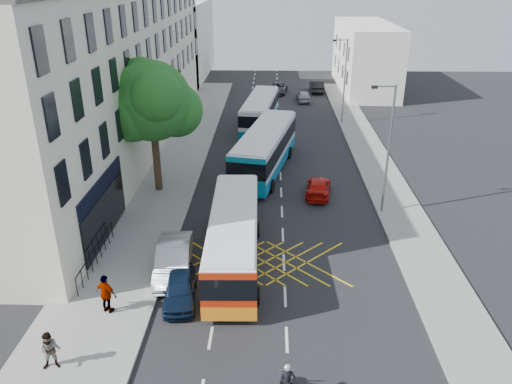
# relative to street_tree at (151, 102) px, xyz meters

# --- Properties ---
(ground) EXTENTS (120.00, 120.00, 0.00)m
(ground) POSITION_rel_street_tree_xyz_m (8.51, -14.97, -6.29)
(ground) COLOR black
(ground) RESTS_ON ground
(pavement_left) EXTENTS (5.00, 70.00, 0.15)m
(pavement_left) POSITION_rel_street_tree_xyz_m (0.01, 0.03, -6.22)
(pavement_left) COLOR gray
(pavement_left) RESTS_ON ground
(pavement_right) EXTENTS (3.00, 70.00, 0.15)m
(pavement_right) POSITION_rel_street_tree_xyz_m (16.01, 0.03, -6.22)
(pavement_right) COLOR gray
(pavement_right) RESTS_ON ground
(terrace_main) EXTENTS (8.30, 45.00, 13.50)m
(terrace_main) POSITION_rel_street_tree_xyz_m (-5.49, 9.52, 0.46)
(terrace_main) COLOR beige
(terrace_main) RESTS_ON ground
(terrace_far) EXTENTS (8.00, 20.00, 10.00)m
(terrace_far) POSITION_rel_street_tree_xyz_m (-5.49, 40.03, -1.29)
(terrace_far) COLOR silver
(terrace_far) RESTS_ON ground
(building_right) EXTENTS (6.00, 18.00, 8.00)m
(building_right) POSITION_rel_street_tree_xyz_m (19.51, 33.03, -2.29)
(building_right) COLOR silver
(building_right) RESTS_ON ground
(street_tree) EXTENTS (6.30, 5.70, 8.80)m
(street_tree) POSITION_rel_street_tree_xyz_m (0.00, 0.00, 0.00)
(street_tree) COLOR #382619
(street_tree) RESTS_ON pavement_left
(lamp_near) EXTENTS (1.45, 0.15, 8.00)m
(lamp_near) POSITION_rel_street_tree_xyz_m (14.71, -2.97, -1.68)
(lamp_near) COLOR slate
(lamp_near) RESTS_ON pavement_right
(lamp_far) EXTENTS (1.45, 0.15, 8.00)m
(lamp_far) POSITION_rel_street_tree_xyz_m (14.71, 17.03, -1.68)
(lamp_far) COLOR slate
(lamp_far) RESTS_ON pavement_right
(railings) EXTENTS (0.08, 5.60, 1.14)m
(railings) POSITION_rel_street_tree_xyz_m (-1.19, -9.67, -5.57)
(railings) COLOR black
(railings) RESTS_ON pavement_left
(bus_near) EXTENTS (2.81, 10.49, 2.93)m
(bus_near) POSITION_rel_street_tree_xyz_m (5.91, -9.11, -4.75)
(bus_near) COLOR silver
(bus_near) RESTS_ON ground
(bus_mid) EXTENTS (5.00, 11.90, 3.26)m
(bus_mid) POSITION_rel_street_tree_xyz_m (7.32, 4.07, -4.57)
(bus_mid) COLOR silver
(bus_mid) RESTS_ON ground
(bus_far) EXTENTS (3.61, 10.68, 2.94)m
(bus_far) POSITION_rel_street_tree_xyz_m (6.67, 15.54, -4.74)
(bus_far) COLOR silver
(bus_far) RESTS_ON ground
(motorbike) EXTENTS (0.57, 1.93, 1.72)m
(motorbike) POSITION_rel_street_tree_xyz_m (8.42, -18.21, -5.49)
(motorbike) COLOR black
(motorbike) RESTS_ON ground
(parked_car_blue) EXTENTS (1.89, 3.82, 1.25)m
(parked_car_blue) POSITION_rel_street_tree_xyz_m (3.61, -12.37, -5.67)
(parked_car_blue) COLOR black
(parked_car_blue) RESTS_ON ground
(parked_car_silver) EXTENTS (2.08, 4.88, 1.57)m
(parked_car_silver) POSITION_rel_street_tree_xyz_m (2.91, -10.09, -5.51)
(parked_car_silver) COLOR #B5B8BD
(parked_car_silver) RESTS_ON ground
(red_hatchback) EXTENTS (2.11, 4.10, 1.14)m
(red_hatchback) POSITION_rel_street_tree_xyz_m (11.02, -0.26, -5.72)
(red_hatchback) COLOR #BD0F08
(red_hatchback) RESTS_ON ground
(distant_car_grey) EXTENTS (2.71, 4.83, 1.27)m
(distant_car_grey) POSITION_rel_street_tree_xyz_m (8.52, 30.01, -5.65)
(distant_car_grey) COLOR #3D3F44
(distant_car_grey) RESTS_ON ground
(distant_car_silver) EXTENTS (1.66, 3.68, 1.23)m
(distant_car_silver) POSITION_rel_street_tree_xyz_m (11.48, 25.95, -5.68)
(distant_car_silver) COLOR #A2A5A9
(distant_car_silver) RESTS_ON ground
(distant_car_dark) EXTENTS (1.58, 4.41, 1.45)m
(distant_car_dark) POSITION_rel_street_tree_xyz_m (13.41, 30.85, -5.57)
(distant_car_dark) COLOR black
(distant_car_dark) RESTS_ON ground
(pedestrian_near) EXTENTS (0.89, 0.75, 1.63)m
(pedestrian_near) POSITION_rel_street_tree_xyz_m (-0.51, -16.99, -5.33)
(pedestrian_near) COLOR gray
(pedestrian_near) RESTS_ON pavement_left
(pedestrian_far) EXTENTS (1.20, 0.86, 1.89)m
(pedestrian_far) POSITION_rel_street_tree_xyz_m (0.58, -13.53, -5.20)
(pedestrian_far) COLOR gray
(pedestrian_far) RESTS_ON pavement_left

